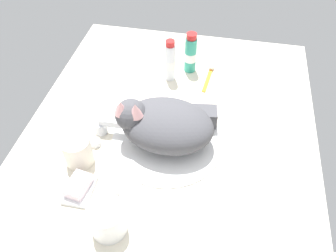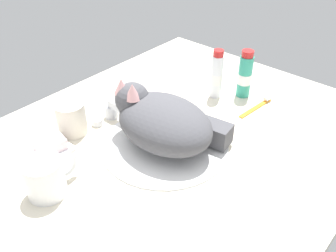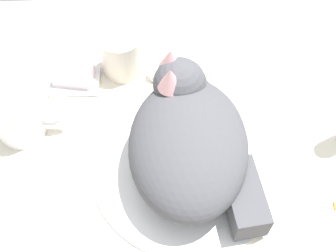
{
  "view_description": "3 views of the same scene",
  "coord_description": "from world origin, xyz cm",
  "px_view_note": "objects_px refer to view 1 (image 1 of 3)",
  "views": [
    {
      "loc": [
        -58.91,
        -11.68,
        71.73
      ],
      "look_at": [
        0.73,
        -0.07,
        5.64
      ],
      "focal_mm": 35.84,
      "sensor_mm": 36.0,
      "label": 1
    },
    {
      "loc": [
        -52.83,
        -47.09,
        56.21
      ],
      "look_at": [
        0.59,
        -0.56,
        5.81
      ],
      "focal_mm": 39.78,
      "sensor_mm": 36.0,
      "label": 2
    },
    {
      "loc": [
        -3.88,
        -33.18,
        61.97
      ],
      "look_at": [
        -2.94,
        3.57,
        6.76
      ],
      "focal_mm": 45.93,
      "sensor_mm": 36.0,
      "label": 3
    }
  ],
  "objects_px": {
    "mouthwash_bottle": "(191,54)",
    "toothbrush": "(209,76)",
    "soap_bar": "(78,185)",
    "cat": "(164,123)",
    "toothpaste_bottle": "(170,62)",
    "coffee_mug": "(108,219)",
    "rinse_cup": "(78,151)",
    "faucet": "(106,127)"
  },
  "relations": [
    {
      "from": "mouthwash_bottle",
      "to": "toothbrush",
      "type": "relative_size",
      "value": 1.04
    },
    {
      "from": "mouthwash_bottle",
      "to": "soap_bar",
      "type": "bearing_deg",
      "value": 159.8
    },
    {
      "from": "cat",
      "to": "toothpaste_bottle",
      "type": "bearing_deg",
      "value": 7.38
    },
    {
      "from": "coffee_mug",
      "to": "toothbrush",
      "type": "height_order",
      "value": "coffee_mug"
    },
    {
      "from": "rinse_cup",
      "to": "mouthwash_bottle",
      "type": "bearing_deg",
      "value": -27.14
    },
    {
      "from": "toothpaste_bottle",
      "to": "rinse_cup",
      "type": "bearing_deg",
      "value": 156.37
    },
    {
      "from": "toothpaste_bottle",
      "to": "mouthwash_bottle",
      "type": "relative_size",
      "value": 1.03
    },
    {
      "from": "faucet",
      "to": "cat",
      "type": "xyz_separation_m",
      "value": [
        0.0,
        -0.16,
        0.04
      ]
    },
    {
      "from": "rinse_cup",
      "to": "soap_bar",
      "type": "relative_size",
      "value": 1.22
    },
    {
      "from": "cat",
      "to": "soap_bar",
      "type": "bearing_deg",
      "value": 139.51
    },
    {
      "from": "cat",
      "to": "mouthwash_bottle",
      "type": "relative_size",
      "value": 1.89
    },
    {
      "from": "faucet",
      "to": "toothpaste_bottle",
      "type": "bearing_deg",
      "value": -25.26
    },
    {
      "from": "cat",
      "to": "coffee_mug",
      "type": "bearing_deg",
      "value": 166.09
    },
    {
      "from": "coffee_mug",
      "to": "toothpaste_bottle",
      "type": "bearing_deg",
      "value": -3.52
    },
    {
      "from": "toothpaste_bottle",
      "to": "mouthwash_bottle",
      "type": "xyz_separation_m",
      "value": [
        0.06,
        -0.06,
        -0.0
      ]
    },
    {
      "from": "toothpaste_bottle",
      "to": "soap_bar",
      "type": "bearing_deg",
      "value": 163.88
    },
    {
      "from": "cat",
      "to": "mouthwash_bottle",
      "type": "height_order",
      "value": "cat"
    },
    {
      "from": "toothbrush",
      "to": "soap_bar",
      "type": "bearing_deg",
      "value": 152.18
    },
    {
      "from": "cat",
      "to": "rinse_cup",
      "type": "distance_m",
      "value": 0.23
    },
    {
      "from": "faucet",
      "to": "rinse_cup",
      "type": "bearing_deg",
      "value": 160.6
    },
    {
      "from": "soap_bar",
      "to": "mouthwash_bottle",
      "type": "distance_m",
      "value": 0.56
    },
    {
      "from": "soap_bar",
      "to": "toothbrush",
      "type": "bearing_deg",
      "value": -27.82
    },
    {
      "from": "soap_bar",
      "to": "coffee_mug",
      "type": "bearing_deg",
      "value": -126.91
    },
    {
      "from": "faucet",
      "to": "rinse_cup",
      "type": "distance_m",
      "value": 0.12
    },
    {
      "from": "cat",
      "to": "rinse_cup",
      "type": "height_order",
      "value": "cat"
    },
    {
      "from": "rinse_cup",
      "to": "toothbrush",
      "type": "distance_m",
      "value": 0.51
    },
    {
      "from": "faucet",
      "to": "toothpaste_bottle",
      "type": "height_order",
      "value": "toothpaste_bottle"
    },
    {
      "from": "toothpaste_bottle",
      "to": "toothbrush",
      "type": "bearing_deg",
      "value": -78.25
    },
    {
      "from": "soap_bar",
      "to": "toothbrush",
      "type": "height_order",
      "value": "soap_bar"
    },
    {
      "from": "rinse_cup",
      "to": "coffee_mug",
      "type": "bearing_deg",
      "value": -140.73
    },
    {
      "from": "rinse_cup",
      "to": "toothpaste_bottle",
      "type": "height_order",
      "value": "toothpaste_bottle"
    },
    {
      "from": "mouthwash_bottle",
      "to": "toothpaste_bottle",
      "type": "bearing_deg",
      "value": 134.46
    },
    {
      "from": "cat",
      "to": "toothbrush",
      "type": "xyz_separation_m",
      "value": [
        0.3,
        -0.09,
        -0.06
      ]
    },
    {
      "from": "soap_bar",
      "to": "rinse_cup",
      "type": "bearing_deg",
      "value": 20.01
    },
    {
      "from": "toothbrush",
      "to": "rinse_cup",
      "type": "bearing_deg",
      "value": 144.34
    },
    {
      "from": "soap_bar",
      "to": "toothpaste_bottle",
      "type": "distance_m",
      "value": 0.49
    },
    {
      "from": "faucet",
      "to": "soap_bar",
      "type": "xyz_separation_m",
      "value": [
        -0.2,
        0.01,
        -0.0
      ]
    },
    {
      "from": "faucet",
      "to": "soap_bar",
      "type": "relative_size",
      "value": 1.84
    },
    {
      "from": "toothpaste_bottle",
      "to": "faucet",
      "type": "bearing_deg",
      "value": 154.74
    },
    {
      "from": "rinse_cup",
      "to": "toothpaste_bottle",
      "type": "distance_m",
      "value": 0.42
    },
    {
      "from": "faucet",
      "to": "rinse_cup",
      "type": "height_order",
      "value": "rinse_cup"
    },
    {
      "from": "rinse_cup",
      "to": "faucet",
      "type": "bearing_deg",
      "value": -19.4
    }
  ]
}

